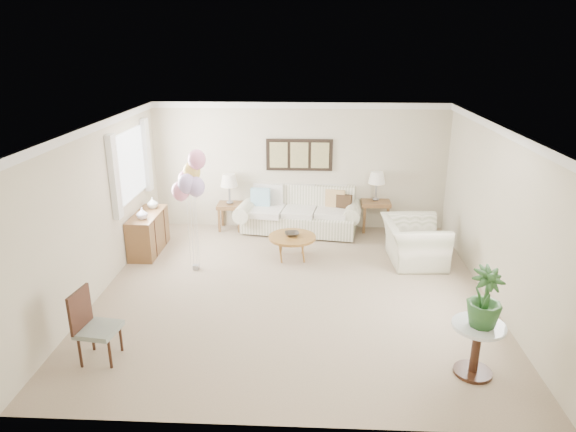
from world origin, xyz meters
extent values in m
plane|color=tan|center=(0.00, 0.00, 0.00)|extent=(6.00, 6.00, 0.00)
cube|color=beige|center=(0.00, 3.00, 1.30)|extent=(6.00, 0.04, 2.60)
cube|color=beige|center=(0.00, -3.00, 1.30)|extent=(6.00, 0.04, 2.60)
cube|color=beige|center=(-3.00, 0.00, 1.30)|extent=(0.04, 6.00, 2.60)
cube|color=beige|center=(3.00, 0.00, 1.30)|extent=(0.04, 6.00, 2.60)
cube|color=white|center=(0.00, 0.00, 2.59)|extent=(6.00, 6.00, 0.02)
cube|color=white|center=(0.00, 2.97, 2.54)|extent=(6.00, 0.06, 0.12)
cube|color=white|center=(-2.97, 0.00, 2.54)|extent=(0.06, 6.00, 0.12)
cube|color=white|center=(2.97, 0.00, 2.54)|extent=(0.06, 6.00, 0.12)
cube|color=white|center=(-2.98, 1.50, 1.65)|extent=(0.04, 1.40, 1.20)
cube|color=white|center=(-2.94, 0.65, 1.65)|extent=(0.10, 0.22, 1.40)
cube|color=white|center=(-2.94, 2.35, 1.65)|extent=(0.10, 0.22, 1.40)
cube|color=black|center=(0.00, 2.97, 1.55)|extent=(1.35, 0.04, 0.65)
cube|color=#8C8C59|center=(-0.42, 2.94, 1.55)|extent=(0.36, 0.02, 0.52)
cube|color=#8C8C59|center=(0.00, 2.94, 1.55)|extent=(0.36, 0.02, 0.52)
cube|color=#8C8C59|center=(0.42, 2.94, 1.55)|extent=(0.36, 0.02, 0.52)
cube|color=silver|center=(0.02, 2.66, 0.23)|extent=(2.40, 1.28, 0.37)
cube|color=silver|center=(0.02, 3.00, 0.64)|extent=(2.30, 0.58, 0.57)
cylinder|color=silver|center=(-1.07, 2.66, 0.47)|extent=(0.47, 0.98, 0.33)
cylinder|color=silver|center=(1.11, 2.66, 0.47)|extent=(0.47, 0.98, 0.33)
cube|color=silver|center=(-0.63, 2.61, 0.46)|extent=(0.73, 0.84, 0.12)
cube|color=silver|center=(0.02, 2.61, 0.46)|extent=(0.73, 0.84, 0.12)
cube|color=silver|center=(0.68, 2.61, 0.46)|extent=(0.73, 0.84, 0.12)
cube|color=#93C7DC|center=(-0.79, 2.79, 0.69)|extent=(0.40, 0.12, 0.40)
cube|color=tan|center=(0.75, 2.79, 0.69)|extent=(0.40, 0.12, 0.40)
cube|color=#3A2718|center=(0.90, 2.71, 0.62)|extent=(0.35, 0.10, 0.35)
cube|color=silver|center=(0.02, 2.66, 0.02)|extent=(2.08, 0.83, 0.04)
cube|color=brown|center=(-1.42, 2.76, 0.52)|extent=(0.51, 0.46, 0.07)
cube|color=brown|center=(-1.63, 2.57, 0.24)|extent=(0.05, 0.05, 0.48)
cube|color=brown|center=(-1.22, 2.57, 0.24)|extent=(0.05, 0.05, 0.48)
cube|color=brown|center=(-1.63, 2.94, 0.24)|extent=(0.05, 0.05, 0.48)
cube|color=brown|center=(-1.22, 2.94, 0.24)|extent=(0.05, 0.05, 0.48)
cube|color=brown|center=(1.58, 2.86, 0.60)|extent=(0.59, 0.53, 0.09)
cube|color=brown|center=(1.34, 2.65, 0.28)|extent=(0.05, 0.05, 0.56)
cube|color=brown|center=(1.81, 2.65, 0.28)|extent=(0.05, 0.05, 0.56)
cube|color=brown|center=(1.34, 3.07, 0.28)|extent=(0.05, 0.05, 0.56)
cube|color=brown|center=(1.81, 3.07, 0.28)|extent=(0.05, 0.05, 0.56)
cylinder|color=gray|center=(-1.42, 2.76, 0.59)|extent=(0.15, 0.15, 0.06)
cylinder|color=gray|center=(-1.42, 2.76, 0.78)|extent=(0.04, 0.04, 0.31)
cone|color=silver|center=(-1.42, 2.76, 1.06)|extent=(0.36, 0.36, 0.25)
cylinder|color=gray|center=(1.58, 2.86, 0.67)|extent=(0.14, 0.14, 0.06)
cylinder|color=gray|center=(1.58, 2.86, 0.85)|extent=(0.04, 0.04, 0.30)
cone|color=silver|center=(1.58, 2.86, 1.13)|extent=(0.34, 0.34, 0.24)
cylinder|color=olive|center=(-0.07, 1.29, 0.41)|extent=(0.85, 0.85, 0.05)
cylinder|color=olive|center=(0.13, 1.50, 0.19)|extent=(0.03, 0.03, 0.38)
cylinder|color=olive|center=(-0.27, 1.50, 0.19)|extent=(0.03, 0.03, 0.38)
cylinder|color=olive|center=(-0.27, 1.09, 0.19)|extent=(0.03, 0.03, 0.38)
cylinder|color=olive|center=(0.13, 1.09, 0.19)|extent=(0.03, 0.03, 0.38)
imported|color=#302A22|center=(-0.08, 1.32, 0.46)|extent=(0.30, 0.30, 0.06)
imported|color=silver|center=(2.08, 1.25, 0.38)|extent=(1.09, 1.23, 0.76)
cylinder|color=silver|center=(2.22, -2.00, 0.64)|extent=(0.61, 0.61, 0.04)
cylinder|color=#3C1F16|center=(2.22, -2.00, 0.32)|extent=(0.10, 0.10, 0.61)
cylinder|color=#3C1F16|center=(2.22, -2.00, 0.01)|extent=(0.45, 0.45, 0.01)
imported|color=#275329|center=(2.23, -2.02, 1.02)|extent=(0.52, 0.52, 0.71)
cube|color=gray|center=(-2.31, -1.92, 0.41)|extent=(0.51, 0.51, 0.06)
cylinder|color=#3C1F16|center=(-2.49, -2.10, 0.19)|extent=(0.04, 0.04, 0.38)
cylinder|color=#3C1F16|center=(-2.12, -2.10, 0.19)|extent=(0.04, 0.04, 0.38)
cylinder|color=#3C1F16|center=(-2.49, -1.74, 0.19)|extent=(0.04, 0.04, 0.38)
cylinder|color=#3C1F16|center=(-2.12, -1.74, 0.19)|extent=(0.04, 0.04, 0.38)
cube|color=#3C1F16|center=(-2.51, -1.92, 0.68)|extent=(0.10, 0.44, 0.50)
cube|color=brown|center=(-2.76, 1.50, 0.37)|extent=(0.45, 1.20, 0.74)
cube|color=#3C1F16|center=(-2.75, 1.20, 0.37)|extent=(0.46, 0.02, 0.70)
cube|color=#3C1F16|center=(-2.75, 1.80, 0.37)|extent=(0.46, 0.02, 0.70)
imported|color=silver|center=(-2.74, 1.21, 0.84)|extent=(0.25, 0.25, 0.21)
imported|color=#BABEB6|center=(-2.74, 1.83, 0.85)|extent=(0.21, 0.21, 0.21)
cube|color=gray|center=(-1.72, 0.74, 0.04)|extent=(0.10, 0.10, 0.08)
ellipsoid|color=pink|center=(-1.88, 0.68, 1.42)|extent=(0.29, 0.29, 0.33)
cylinder|color=silver|center=(-1.80, 0.71, 0.67)|extent=(0.01, 0.01, 1.17)
ellipsoid|color=#C6A6EA|center=(-1.61, 0.66, 1.50)|extent=(0.29, 0.29, 0.33)
cylinder|color=silver|center=(-1.66, 0.70, 0.71)|extent=(0.01, 0.01, 1.25)
ellipsoid|color=#FFD95E|center=(-1.72, 0.87, 1.70)|extent=(0.29, 0.29, 0.33)
cylinder|color=silver|center=(-1.72, 0.81, 0.81)|extent=(0.01, 0.01, 1.45)
ellipsoid|color=pink|center=(-1.61, 0.80, 1.93)|extent=(0.29, 0.29, 0.33)
cylinder|color=silver|center=(-1.66, 0.77, 0.92)|extent=(0.01, 0.01, 1.68)
ellipsoid|color=#C6A6EA|center=(-1.75, 0.64, 1.56)|extent=(0.29, 0.29, 0.33)
cylinder|color=silver|center=(-1.73, 0.69, 0.74)|extent=(0.01, 0.01, 1.31)
ellipsoid|color=pink|center=(-1.81, 0.87, 1.57)|extent=(0.29, 0.29, 0.33)
cylinder|color=silver|center=(-1.76, 0.81, 0.74)|extent=(0.01, 0.01, 1.32)
camera|label=1|loc=(0.27, -7.27, 3.76)|focal=32.00mm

